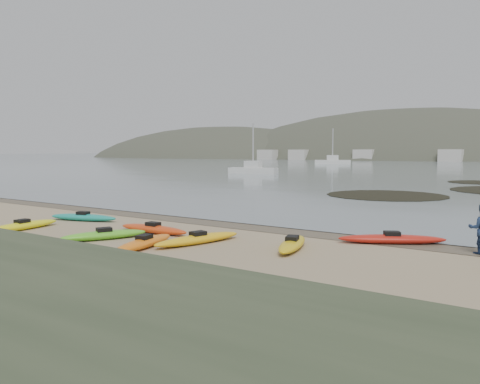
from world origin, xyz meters
The scene contains 4 objects.
ground centered at (0.00, 0.00, 0.00)m, with size 600.00×600.00×0.00m, color tan.
wet_sand centered at (0.00, -0.30, 0.00)m, with size 60.00×60.00×0.00m, color brown.
kayaks centered at (0.68, -4.29, 0.17)m, with size 21.68×9.04×0.34m.
kelp_mats centered at (6.35, 26.51, 0.03)m, with size 18.29×28.49×0.04m.
Camera 1 is at (12.27, -18.05, 3.41)m, focal length 35.00 mm.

